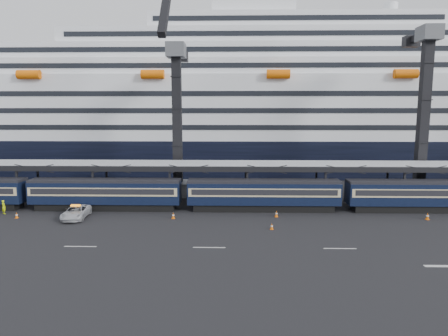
{
  "coord_description": "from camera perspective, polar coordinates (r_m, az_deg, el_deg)",
  "views": [
    {
      "loc": [
        -11.81,
        -39.3,
        12.55
      ],
      "look_at": [
        -12.96,
        10.0,
        5.4
      ],
      "focal_mm": 32.0,
      "sensor_mm": 36.0,
      "label": 1
    }
  ],
  "objects": [
    {
      "name": "traffic_cone_c",
      "position": [
        43.08,
        6.84,
        -8.26
      ],
      "size": [
        0.36,
        0.36,
        0.71
      ],
      "color": "#EA6107",
      "rests_on": "ground"
    },
    {
      "name": "traffic_cone_a",
      "position": [
        53.05,
        -27.51,
        -6.0
      ],
      "size": [
        0.36,
        0.36,
        0.71
      ],
      "color": "#EA6107",
      "rests_on": "ground"
    },
    {
      "name": "pickup_truck",
      "position": [
        50.03,
        -20.39,
        -5.94
      ],
      "size": [
        2.86,
        5.48,
        1.47
      ],
      "primitive_type": "imported",
      "rotation": [
        0.0,
        0.0,
        0.08
      ],
      "color": "#B4B6BB",
      "rests_on": "ground"
    },
    {
      "name": "traffic_cone_d",
      "position": [
        48.04,
        7.5,
        -6.48
      ],
      "size": [
        0.39,
        0.39,
        0.79
      ],
      "color": "#EA6107",
      "rests_on": "ground"
    },
    {
      "name": "worker",
      "position": [
        55.78,
        -28.96,
        -4.9
      ],
      "size": [
        0.74,
        0.66,
        1.71
      ],
      "primitive_type": "imported",
      "rotation": [
        0.0,
        0.0,
        2.64
      ],
      "color": "#CBE40C",
      "rests_on": "ground"
    },
    {
      "name": "traffic_cone_e",
      "position": [
        52.13,
        27.07,
        -6.14
      ],
      "size": [
        0.42,
        0.42,
        0.84
      ],
      "color": "#EA6107",
      "rests_on": "ground"
    },
    {
      "name": "cruise_ship",
      "position": [
        85.96,
        8.59,
        8.02
      ],
      "size": [
        214.09,
        28.84,
        34.0
      ],
      "color": "black",
      "rests_on": "ground"
    },
    {
      "name": "canopy",
      "position": [
        55.08,
        13.7,
        0.4
      ],
      "size": [
        130.0,
        6.25,
        5.53
      ],
      "color": "#97999E",
      "rests_on": "ground"
    },
    {
      "name": "ground",
      "position": [
        42.92,
        17.47,
        -9.15
      ],
      "size": [
        260.0,
        260.0,
        0.0
      ],
      "primitive_type": "plane",
      "color": "black",
      "rests_on": "ground"
    },
    {
      "name": "crane_dark_near",
      "position": [
        58.48,
        -6.78,
        7.58
      ],
      "size": [
        4.5,
        17.75,
        35.08
      ],
      "color": "#4C4E53",
      "rests_on": "ground"
    },
    {
      "name": "train",
      "position": [
        50.88,
        9.41,
        -3.6
      ],
      "size": [
        133.05,
        3.0,
        4.05
      ],
      "color": "black",
      "rests_on": "ground"
    },
    {
      "name": "traffic_cone_b",
      "position": [
        47.27,
        -7.26,
        -6.74
      ],
      "size": [
        0.38,
        0.38,
        0.77
      ],
      "color": "#EA6107",
      "rests_on": "ground"
    },
    {
      "name": "crane_dark_mid",
      "position": [
        62.89,
        26.85,
        8.11
      ],
      "size": [
        4.5,
        18.24,
        39.64
      ],
      "color": "#4C4E53",
      "rests_on": "ground"
    }
  ]
}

